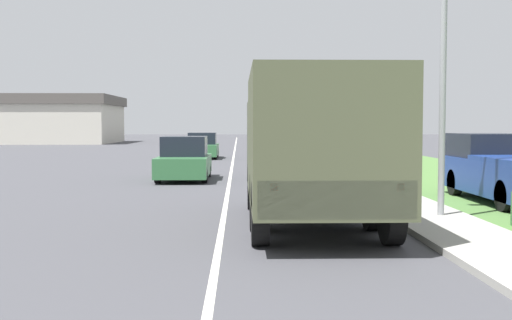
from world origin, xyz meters
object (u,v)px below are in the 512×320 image
(car_second_ahead, at_px, (202,147))
(pickup_truck, at_px, (505,170))
(car_nearest_ahead, at_px, (184,160))
(military_truck, at_px, (312,143))

(car_second_ahead, relative_size, pickup_truck, 0.78)
(car_second_ahead, height_order, pickup_truck, pickup_truck)
(car_nearest_ahead, bearing_deg, pickup_truck, -38.05)
(military_truck, height_order, pickup_truck, military_truck)
(pickup_truck, bearing_deg, car_second_ahead, 112.80)
(pickup_truck, bearing_deg, car_nearest_ahead, 141.95)
(car_nearest_ahead, relative_size, pickup_truck, 0.83)
(car_second_ahead, distance_m, pickup_truck, 24.22)
(military_truck, height_order, car_second_ahead, military_truck)
(car_nearest_ahead, relative_size, car_second_ahead, 1.06)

